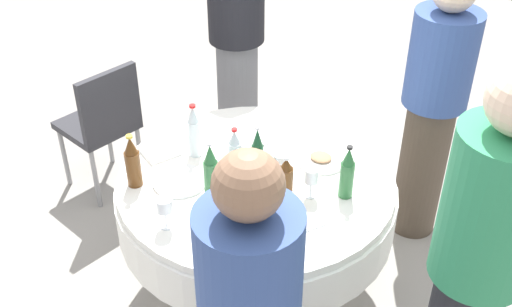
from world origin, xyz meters
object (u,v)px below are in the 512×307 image
object	(u,v)px
wine_glass_near	(164,206)
bottle_clear_east	(194,132)
plate_right	(247,226)
bottle_brown_near	(133,162)
bottle_green_mid	(211,176)
wine_glass_west	(281,162)
plate_south	(250,136)
person_near	(237,41)
person_far	(433,107)
bottle_green_outer	(347,173)
plate_front	(180,181)
person_mid	(476,271)
bottle_dark_green_west	(257,155)
wine_glass_north	(311,177)
bottle_clear_far	(235,159)
dining_table	(256,201)
chair_north	(103,120)
plate_inner	(321,159)
bottle_brown_north	(286,182)

from	to	relation	value
wine_glass_near	bottle_clear_east	bearing A→B (deg)	-60.95
plate_right	bottle_brown_near	bearing A→B (deg)	7.25
bottle_green_mid	wine_glass_west	bearing A→B (deg)	-114.70
bottle_brown_near	plate_south	world-z (taller)	bottle_brown_near
bottle_brown_near	person_near	world-z (taller)	person_near
plate_south	person_far	xyz separation A→B (m)	(-0.66, -0.73, 0.07)
bottle_green_outer	plate_front	world-z (taller)	bottle_green_outer
bottle_green_mid	person_mid	xyz separation A→B (m)	(-1.12, -0.14, 0.01)
bottle_clear_east	bottle_dark_green_west	bearing A→B (deg)	-174.85
wine_glass_north	bottle_green_mid	bearing A→B (deg)	44.47
bottle_clear_far	bottle_clear_east	distance (m)	0.31
bottle_clear_far	person_near	world-z (taller)	person_near
dining_table	person_far	distance (m)	1.09
bottle_dark_green_west	wine_glass_near	bearing A→B (deg)	79.24
bottle_dark_green_west	wine_glass_near	world-z (taller)	bottle_dark_green_west
dining_table	bottle_green_mid	bearing A→B (deg)	82.63
plate_right	person_near	distance (m)	1.55
wine_glass_west	plate_south	size ratio (longest dim) A/B	0.67
wine_glass_near	plate_front	distance (m)	0.32
bottle_clear_far	bottle_clear_east	size ratio (longest dim) A/B	1.07
bottle_green_mid	chair_north	distance (m)	1.34
bottle_clear_far	plate_front	world-z (taller)	bottle_clear_far
plate_inner	person_far	distance (m)	0.73
wine_glass_west	wine_glass_north	xyz separation A→B (m)	(-0.17, 0.01, -0.00)
person_near	bottle_brown_north	bearing A→B (deg)	-85.60
dining_table	wine_glass_near	world-z (taller)	wine_glass_near
bottle_clear_far	person_mid	world-z (taller)	person_mid
bottle_clear_far	bottle_brown_near	world-z (taller)	bottle_clear_far
bottle_brown_near	person_mid	bearing A→B (deg)	-170.37
bottle_green_outer	wine_glass_near	world-z (taller)	bottle_green_outer
wine_glass_near	plate_south	size ratio (longest dim) A/B	0.65
bottle_green_outer	person_mid	xyz separation A→B (m)	(-0.68, 0.27, 0.03)
bottle_dark_green_west	plate_front	xyz separation A→B (m)	(0.26, 0.25, -0.12)
bottle_green_outer	wine_glass_west	bearing A→B (deg)	17.05
bottle_brown_near	bottle_green_mid	bearing A→B (deg)	-162.97
dining_table	bottle_clear_far	distance (m)	0.31
plate_front	bottle_clear_far	bearing A→B (deg)	-144.29
dining_table	plate_right	world-z (taller)	plate_right
wine_glass_north	chair_north	size ratio (longest dim) A/B	0.17
bottle_dark_green_west	chair_north	distance (m)	1.32
bottle_dark_green_west	plate_south	world-z (taller)	bottle_dark_green_west
bottle_green_mid	bottle_brown_near	bearing A→B (deg)	17.03
bottle_clear_far	plate_inner	world-z (taller)	bottle_clear_far
dining_table	plate_south	distance (m)	0.37
wine_glass_north	bottle_green_outer	bearing A→B (deg)	-142.15
wine_glass_north	plate_right	xyz separation A→B (m)	(0.09, 0.35, -0.09)
plate_inner	plate_south	distance (m)	0.41
bottle_dark_green_west	bottle_green_outer	distance (m)	0.42
bottle_clear_far	bottle_brown_north	world-z (taller)	bottle_clear_far
plate_front	wine_glass_near	bearing A→B (deg)	122.54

